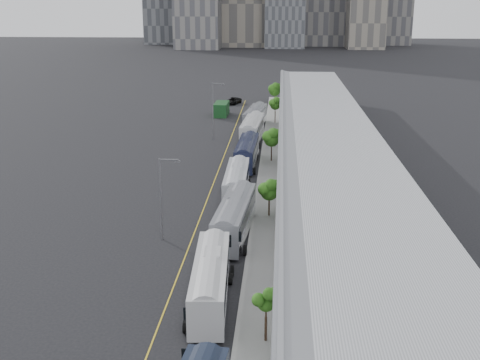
# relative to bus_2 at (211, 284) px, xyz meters

# --- Properties ---
(sidewalk) EXTENTS (10.00, 170.00, 0.12)m
(sidewalk) POSITION_rel_bus_2_xyz_m (7.17, 19.65, -1.49)
(sidewalk) COLOR gray
(sidewalk) RESTS_ON ground
(lane_line) EXTENTS (0.12, 160.00, 0.02)m
(lane_line) POSITION_rel_bus_2_xyz_m (-3.33, 19.65, -1.54)
(lane_line) COLOR gold
(lane_line) RESTS_ON ground
(depot) EXTENTS (12.45, 160.40, 7.20)m
(depot) POSITION_rel_bus_2_xyz_m (11.16, 19.65, 1.97)
(depot) COLOR gray
(depot) RESTS_ON ground
(bus_2) EXTENTS (3.24, 12.66, 3.66)m
(bus_2) POSITION_rel_bus_2_xyz_m (0.00, 0.00, 0.00)
(bus_2) COLOR silver
(bus_2) RESTS_ON ground
(bus_3) EXTENTS (3.56, 13.29, 3.84)m
(bus_3) POSITION_rel_bus_2_xyz_m (0.76, 13.84, 0.08)
(bus_3) COLOR slate
(bus_3) RESTS_ON ground
(bus_4) EXTENTS (2.77, 12.39, 3.61)m
(bus_4) POSITION_rel_bus_2_xyz_m (0.03, 26.09, -0.02)
(bus_4) COLOR #B8BBC3
(bus_4) RESTS_ON ground
(bus_5) EXTENTS (2.94, 12.74, 3.71)m
(bus_5) POSITION_rel_bus_2_xyz_m (0.43, 40.64, 0.02)
(bus_5) COLOR #161A31
(bus_5) RESTS_ON ground
(bus_6) EXTENTS (3.52, 13.98, 4.05)m
(bus_6) POSITION_rel_bus_2_xyz_m (0.44, 55.64, 0.16)
(bus_6) COLOR silver
(bus_6) RESTS_ON ground
(bus_7) EXTENTS (3.95, 13.24, 3.81)m
(bus_7) POSITION_rel_bus_2_xyz_m (0.37, 67.72, 0.06)
(bus_7) COLOR slate
(bus_7) RESTS_ON ground
(tree_1) EXTENTS (1.23, 1.23, 3.76)m
(tree_1) POSITION_rel_bus_2_xyz_m (4.35, -5.29, 1.52)
(tree_1) COLOR black
(tree_1) RESTS_ON ground
(tree_2) EXTENTS (1.92, 1.92, 4.03)m
(tree_2) POSITION_rel_bus_2_xyz_m (4.01, 19.78, 1.50)
(tree_2) COLOR black
(tree_2) RESTS_ON ground
(tree_3) EXTENTS (2.29, 2.29, 4.84)m
(tree_3) POSITION_rel_bus_2_xyz_m (3.82, 43.20, 2.14)
(tree_3) COLOR black
(tree_3) RESTS_ON ground
(tree_4) EXTENTS (1.97, 1.97, 4.85)m
(tree_4) POSITION_rel_bus_2_xyz_m (3.99, 72.13, 2.29)
(tree_4) COLOR black
(tree_4) RESTS_ON ground
(tree_5) EXTENTS (2.61, 2.61, 4.90)m
(tree_5) POSITION_rel_bus_2_xyz_m (3.58, 94.35, 2.04)
(tree_5) COLOR black
(tree_5) RESTS_ON ground
(street_lamp_near) EXTENTS (2.04, 0.22, 8.14)m
(street_lamp_near) POSITION_rel_bus_2_xyz_m (-5.98, 12.45, 3.20)
(street_lamp_near) COLOR #59595E
(street_lamp_near) RESTS_ON ground
(street_lamp_far) EXTENTS (2.04, 0.22, 9.54)m
(street_lamp_far) POSITION_rel_bus_2_xyz_m (-6.01, 56.90, 3.92)
(street_lamp_far) COLOR #59595E
(street_lamp_far) RESTS_ON ground
(shipping_container) EXTENTS (2.73, 6.56, 2.65)m
(shipping_container) POSITION_rel_bus_2_xyz_m (-7.03, 79.61, -0.22)
(shipping_container) COLOR #123A18
(shipping_container) RESTS_ON ground
(suv) EXTENTS (4.00, 5.77, 1.46)m
(suv) POSITION_rel_bus_2_xyz_m (-5.85, 94.30, -0.81)
(suv) COLOR black
(suv) RESTS_ON ground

